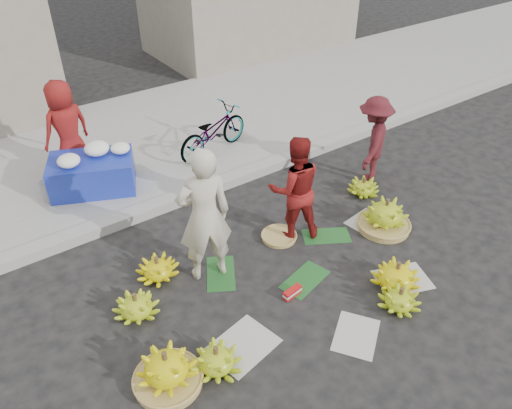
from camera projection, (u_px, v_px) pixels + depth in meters
ground at (301, 268)px, 6.40m from camera, size 80.00×80.00×0.00m
curb at (212, 186)px, 7.83m from camera, size 40.00×0.25×0.15m
sidewalk at (154, 136)px, 9.24m from camera, size 40.00×4.00×0.12m
newspaper_scatter at (344, 305)px, 5.86m from camera, size 3.20×1.80×0.00m
banana_leaves at (285, 262)px, 6.48m from camera, size 2.00×1.00×0.00m
banana_bunch_0 at (167, 370)px, 4.89m from camera, size 0.70×0.70×0.47m
banana_bunch_1 at (216, 359)px, 5.07m from camera, size 0.59×0.59×0.33m
banana_bunch_2 at (400, 299)px, 5.77m from camera, size 0.49×0.49×0.30m
banana_bunch_3 at (396, 276)px, 6.03m from camera, size 0.70×0.70×0.38m
banana_bunch_4 at (385, 216)px, 6.95m from camera, size 0.73×0.73×0.49m
banana_bunch_5 at (363, 187)px, 7.71m from camera, size 0.58×0.58×0.30m
banana_bunch_6 at (136, 306)px, 5.67m from camera, size 0.59×0.59×0.33m
banana_bunch_7 at (158, 269)px, 6.18m from camera, size 0.62×0.62×0.32m
basket_spare at (279, 237)px, 6.87m from camera, size 0.55×0.55×0.05m
incense_stack at (292, 292)px, 5.96m from camera, size 0.26×0.12×0.10m
vendor_cream at (204, 216)px, 5.81m from camera, size 0.74×0.58×1.79m
vendor_red at (295, 189)px, 6.55m from camera, size 0.89×0.81×1.49m
man_striped at (373, 141)px, 7.69m from camera, size 1.07×0.98×1.44m
flower_table at (93, 171)px, 7.54m from camera, size 1.43×1.19×0.71m
grey_bucket at (51, 191)px, 7.37m from camera, size 0.27×0.27×0.30m
flower_vendor at (67, 129)px, 7.67m from camera, size 0.84×0.65×1.53m
bicycle at (213, 131)px, 8.42m from camera, size 0.86×1.57×0.78m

